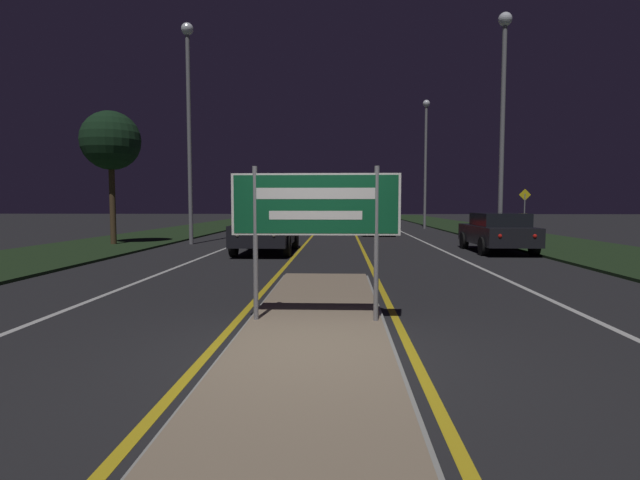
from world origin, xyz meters
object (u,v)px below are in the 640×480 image
Objects in this scene: car_approaching_1 at (289,220)px; car_approaching_2 at (272,215)px; streetlight_right_far at (426,149)px; car_approaching_0 at (267,230)px; car_receding_1 at (376,223)px; streetlight_left_near at (189,104)px; car_receding_0 at (497,232)px; warning_sign at (525,208)px; streetlight_right_near at (503,97)px; highway_sign at (316,211)px.

car_approaching_2 is at bearing 102.51° from car_approaching_1.
streetlight_right_far reaches higher than car_approaching_2.
car_approaching_1 is (-0.55, 12.83, -0.05)m from car_approaching_0.
streetlight_right_far is 14.75m from car_approaching_2.
streetlight_left_near is at bearing -140.77° from car_receding_1.
car_receding_0 is (12.22, -3.09, -5.25)m from streetlight_left_near.
car_receding_0 is at bearing -115.93° from warning_sign.
streetlight_left_near is at bearing 165.82° from car_receding_0.
streetlight_right_near is at bearing -88.65° from streetlight_right_far.
streetlight_left_near is at bearing -131.48° from streetlight_right_far.
streetlight_right_far is at bearing 61.23° from car_receding_1.
streetlight_left_near is 1.03× the size of streetlight_right_near.
streetlight_right_near reaches higher than car_approaching_2.
car_receding_1 is at bearing -118.77° from streetlight_right_far.
highway_sign is at bearing -66.82° from streetlight_left_near.
car_receding_0 is 1.03× the size of car_approaching_2.
car_approaching_2 reaches higher than car_receding_1.
car_approaching_0 is 1.03× the size of car_approaching_1.
streetlight_right_near is at bearing -48.52° from car_approaching_1.
streetlight_left_near is 1.05× the size of streetlight_right_far.
streetlight_left_near reaches higher than warning_sign.
car_receding_1 is (2.38, 21.37, -0.97)m from highway_sign.
car_approaching_1 is (-9.51, 10.76, -5.12)m from streetlight_right_near.
streetlight_right_far is at bearing 89.24° from car_receding_0.
highway_sign reaches higher than car_approaching_2.
warning_sign reaches higher than car_receding_0.
highway_sign is at bearing -117.16° from streetlight_right_near.
car_receding_1 is 0.90× the size of car_approaching_1.
streetlight_right_far is at bearing -31.86° from car_approaching_2.
streetlight_left_near reaches higher than car_approaching_2.
car_receding_0 is at bearing -14.18° from streetlight_left_near.
streetlight_right_near is 5.42m from car_receding_0.
streetlight_right_far is at bearing 27.47° from car_approaching_1.
car_approaching_2 is (-12.20, 22.88, -5.12)m from streetlight_right_near.
car_approaching_1 is (-9.15, -4.76, -4.83)m from streetlight_right_far.
car_approaching_1 is 1.12× the size of car_approaching_2.
warning_sign is (7.38, -2.44, 0.85)m from car_receding_1.
streetlight_right_far is (12.45, 14.08, -0.41)m from streetlight_left_near.
warning_sign is at bearing -69.98° from streetlight_right_far.
streetlight_right_near is at bearing -117.50° from warning_sign.
streetlight_right_near is 15.25m from car_approaching_1.
car_approaching_1 is (-5.25, 2.34, 0.07)m from car_receding_1.
warning_sign reaches higher than car_receding_1.
highway_sign reaches higher than car_approaching_0.
streetlight_right_near reaches higher than warning_sign.
highway_sign is 11.16m from car_approaching_0.
highway_sign is 12.86m from car_receding_0.
streetlight_left_near is 11.19m from car_approaching_1.
warning_sign is (15.92, 4.54, -4.46)m from streetlight_left_near.
streetlight_left_near reaches higher than car_receding_0.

